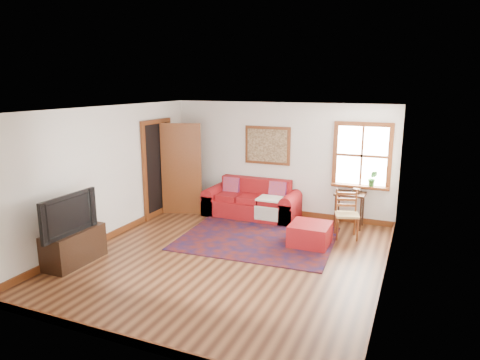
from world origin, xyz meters
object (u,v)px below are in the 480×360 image
at_px(red_leather_sofa, 252,204).
at_px(ladder_back_chair, 347,212).
at_px(media_cabinet, 74,247).
at_px(red_ottoman, 310,234).
at_px(side_table, 350,199).

xyz_separation_m(red_leather_sofa, ladder_back_chair, (2.15, -0.54, 0.23)).
bearing_deg(media_cabinet, red_leather_sofa, 63.76).
xyz_separation_m(red_ottoman, side_table, (0.49, 1.32, 0.40)).
height_order(red_leather_sofa, ladder_back_chair, ladder_back_chair).
bearing_deg(media_cabinet, side_table, 43.25).
bearing_deg(red_ottoman, red_leather_sofa, 142.31).
bearing_deg(side_table, red_ottoman, -110.32).
xyz_separation_m(red_ottoman, media_cabinet, (-3.37, -2.31, 0.08)).
bearing_deg(side_table, media_cabinet, -136.75).
bearing_deg(red_ottoman, ladder_back_chair, 52.27).
distance_m(red_leather_sofa, ladder_back_chair, 2.23).
height_order(red_leather_sofa, side_table, red_leather_sofa).
xyz_separation_m(red_leather_sofa, red_ottoman, (1.62, -1.24, -0.07)).
distance_m(red_leather_sofa, media_cabinet, 3.95).
height_order(side_table, ladder_back_chair, ladder_back_chair).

